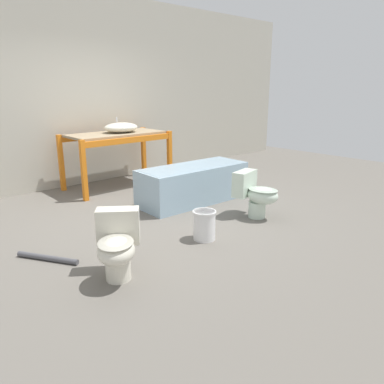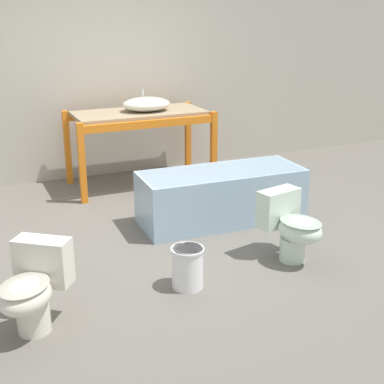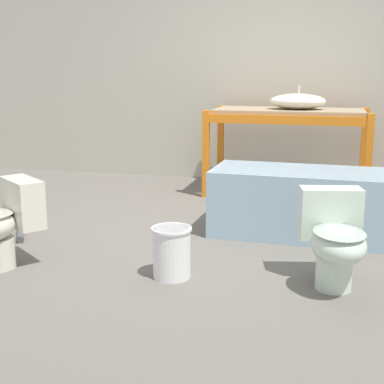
{
  "view_description": "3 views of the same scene",
  "coord_description": "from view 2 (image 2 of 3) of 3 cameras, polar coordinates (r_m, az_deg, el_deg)",
  "views": [
    {
      "loc": [
        -2.88,
        -4.03,
        1.68
      ],
      "look_at": [
        -0.05,
        -0.93,
        0.49
      ],
      "focal_mm": 35.0,
      "sensor_mm": 36.0,
      "label": 1
    },
    {
      "loc": [
        -1.63,
        -4.68,
        2.1
      ],
      "look_at": [
        0.05,
        -0.92,
        0.69
      ],
      "focal_mm": 50.0,
      "sensor_mm": 36.0,
      "label": 2
    },
    {
      "loc": [
        0.83,
        -4.39,
        1.34
      ],
      "look_at": [
        -0.05,
        -0.91,
        0.52
      ],
      "focal_mm": 50.0,
      "sensor_mm": 36.0,
      "label": 3
    }
  ],
  "objects": [
    {
      "name": "bucket_white",
      "position": [
        4.25,
        -0.49,
        -7.97
      ],
      "size": [
        0.26,
        0.26,
        0.34
      ],
      "color": "white",
      "rests_on": "ground_plane"
    },
    {
      "name": "toilet_near",
      "position": [
        4.73,
        10.55,
        -3.49
      ],
      "size": [
        0.47,
        0.62,
        0.6
      ],
      "rotation": [
        0.0,
        0.0,
        0.21
      ],
      "color": "silver",
      "rests_on": "ground_plane"
    },
    {
      "name": "ground_plane",
      "position": [
        5.39,
        -4.48,
        -4.09
      ],
      "size": [
        12.0,
        12.0,
        0.0
      ],
      "primitive_type": "plane",
      "color": "#666059"
    },
    {
      "name": "sink_basin",
      "position": [
        6.59,
        -4.89,
        9.33
      ],
      "size": [
        0.59,
        0.46,
        0.25
      ],
      "color": "silver",
      "rests_on": "shelving_rack"
    },
    {
      "name": "toilet_far",
      "position": [
        3.82,
        -16.62,
        -9.68
      ],
      "size": [
        0.62,
        0.66,
        0.6
      ],
      "rotation": [
        0.0,
        0.0,
        -0.64
      ],
      "color": "silver",
      "rests_on": "ground_plane"
    },
    {
      "name": "shelving_rack",
      "position": [
        6.62,
        -5.63,
        7.39
      ],
      "size": [
        1.71,
        0.86,
        0.93
      ],
      "color": "orange",
      "rests_on": "ground_plane"
    },
    {
      "name": "bathtub_main",
      "position": [
        5.51,
        3.17,
        -0.02
      ],
      "size": [
        1.71,
        0.71,
        0.55
      ],
      "rotation": [
        0.0,
        0.0,
        -0.04
      ],
      "color": "#99B7CC",
      "rests_on": "ground_plane"
    },
    {
      "name": "warehouse_wall_rear",
      "position": [
        7.0,
        -10.88,
        14.51
      ],
      "size": [
        10.8,
        0.08,
        3.2
      ],
      "color": "#B2AD9E",
      "rests_on": "ground_plane"
    }
  ]
}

